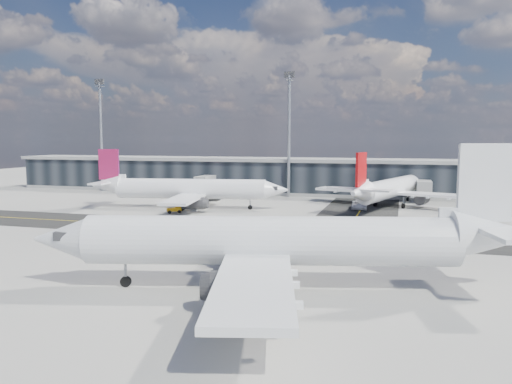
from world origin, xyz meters
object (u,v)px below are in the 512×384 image
airliner_af (188,189)px  service_van (359,205)px  airliner_redtail (390,189)px  airliner_near (278,241)px  baggage_tug (175,209)px

airliner_af → service_van: airliner_af is taller
airliner_redtail → service_van: 7.72m
airliner_af → airliner_near: (29.40, -46.02, 0.52)m
airliner_near → baggage_tug: 49.62m
airliner_near → baggage_tug: airliner_near is taller
airliner_near → service_van: size_ratio=7.12×
airliner_near → baggage_tug: (-29.23, 39.94, -3.53)m
airliner_redtail → baggage_tug: 42.28m
baggage_tug → airliner_af: bearing=147.5°
service_van → airliner_af: bearing=-168.9°
airliner_af → airliner_near: bearing=23.2°
airliner_af → service_van: size_ratio=6.32×
airliner_af → airliner_redtail: bearing=99.6°
airliner_redtail → airliner_near: (-8.36, -59.07, 0.62)m
service_van → baggage_tug: bearing=-159.2°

